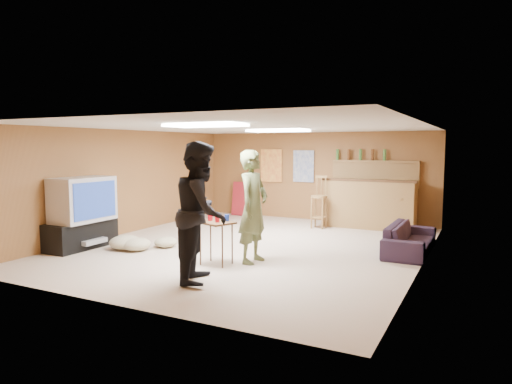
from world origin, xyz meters
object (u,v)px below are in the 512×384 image
at_px(person_olive, 253,207).
at_px(sofa, 410,239).
at_px(tray_table, 216,243).
at_px(tv_body, 83,199).
at_px(person_black, 201,212).
at_px(bar_counter, 370,204).

distance_m(person_olive, sofa, 2.88).
relative_size(person_olive, tray_table, 2.63).
distance_m(sofa, tray_table, 3.40).
xyz_separation_m(person_olive, tray_table, (-0.45, -0.39, -0.56)).
bearing_deg(tv_body, person_black, -12.96).
bearing_deg(bar_counter, person_olive, -103.51).
xyz_separation_m(person_olive, sofa, (2.15, 1.80, -0.65)).
height_order(person_olive, sofa, person_olive).
bearing_deg(sofa, tray_table, 130.84).
bearing_deg(person_black, bar_counter, -34.72).
distance_m(tv_body, person_black, 3.10).
bearing_deg(tv_body, tray_table, 2.41).
bearing_deg(person_olive, tray_table, 133.04).
relative_size(tv_body, person_olive, 0.61).
distance_m(tv_body, sofa, 5.86).
bearing_deg(person_black, person_olive, -30.87).
distance_m(tv_body, bar_counter, 6.09).
bearing_deg(tray_table, bar_counter, 72.15).
height_order(tv_body, person_olive, person_olive).
bearing_deg(person_black, sofa, -60.13).
bearing_deg(tv_body, person_olive, 9.02).
relative_size(bar_counter, sofa, 1.16).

